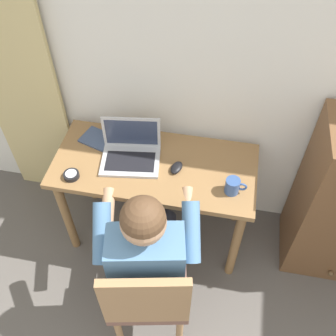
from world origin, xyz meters
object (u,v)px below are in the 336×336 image
object	(u,v)px
computer_mouse	(177,168)
coffee_mug	(233,186)
desk	(155,177)
laptop	(131,151)
chair	(147,294)
notebook_pad	(99,139)
person_seated	(148,245)
desk_clock	(71,175)

from	to	relation	value
computer_mouse	coffee_mug	distance (m)	0.35
desk	laptop	xyz separation A→B (m)	(-0.15, 0.03, 0.17)
chair	notebook_pad	xyz separation A→B (m)	(-0.49, 0.81, 0.24)
person_seated	desk_clock	size ratio (longest dim) A/B	13.45
laptop	computer_mouse	xyz separation A→B (m)	(0.28, -0.05, -0.04)
desk	person_seated	xyz separation A→B (m)	(0.07, -0.51, 0.07)
desk	computer_mouse	xyz separation A→B (m)	(0.13, -0.02, 0.14)
chair	coffee_mug	bearing A→B (deg)	57.70
computer_mouse	desk_clock	xyz separation A→B (m)	(-0.58, -0.17, -0.00)
notebook_pad	computer_mouse	bearing A→B (deg)	2.08
chair	desk_clock	distance (m)	0.78
chair	computer_mouse	distance (m)	0.72
chair	laptop	size ratio (longest dim) A/B	2.40
desk	desk_clock	world-z (taller)	desk_clock
desk	computer_mouse	size ratio (longest dim) A/B	12.00
desk_clock	notebook_pad	xyz separation A→B (m)	(0.06, 0.31, -0.01)
laptop	desk_clock	distance (m)	0.37
notebook_pad	coffee_mug	bearing A→B (deg)	1.68
desk	chair	distance (m)	0.70
desk_clock	person_seated	bearing A→B (deg)	-31.98
notebook_pad	coffee_mug	world-z (taller)	coffee_mug
notebook_pad	laptop	bearing A→B (deg)	-5.20
chair	computer_mouse	xyz separation A→B (m)	(0.03, 0.67, 0.25)
desk	laptop	world-z (taller)	laptop
computer_mouse	notebook_pad	distance (m)	0.54
desk	laptop	bearing A→B (deg)	169.04
person_seated	notebook_pad	xyz separation A→B (m)	(-0.45, 0.63, 0.06)
laptop	chair	bearing A→B (deg)	-70.63
desk_clock	notebook_pad	size ratio (longest dim) A/B	0.43
computer_mouse	desk	bearing A→B (deg)	-171.59
computer_mouse	notebook_pad	size ratio (longest dim) A/B	0.48
laptop	coffee_mug	bearing A→B (deg)	-13.36
computer_mouse	coffee_mug	xyz separation A→B (m)	(0.33, -0.10, 0.03)
chair	notebook_pad	size ratio (longest dim) A/B	4.25
chair	laptop	bearing A→B (deg)	109.37
person_seated	computer_mouse	world-z (taller)	person_seated
desk_clock	notebook_pad	bearing A→B (deg)	78.90
desk	coffee_mug	size ratio (longest dim) A/B	10.00
person_seated	coffee_mug	distance (m)	0.56
computer_mouse	desk_clock	size ratio (longest dim) A/B	1.11
person_seated	notebook_pad	world-z (taller)	person_seated
person_seated	laptop	distance (m)	0.59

